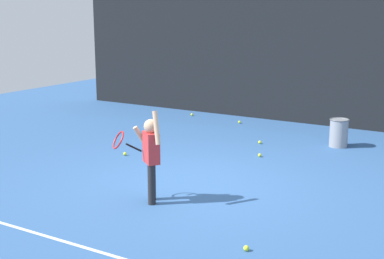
% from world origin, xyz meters
% --- Properties ---
extents(ground_plane, '(20.00, 20.00, 0.00)m').
position_xyz_m(ground_plane, '(0.00, 0.00, 0.00)').
color(ground_plane, '#335B93').
extents(court_line_baseline, '(9.00, 0.05, 0.00)m').
position_xyz_m(court_line_baseline, '(0.00, -2.64, 0.00)').
color(court_line_baseline, white).
rests_on(court_line_baseline, ground).
extents(back_fence_windscreen, '(13.03, 0.08, 2.98)m').
position_xyz_m(back_fence_windscreen, '(0.00, 5.37, 1.49)').
color(back_fence_windscreen, black).
rests_on(back_fence_windscreen, ground).
extents(fence_post_0, '(0.09, 0.09, 3.13)m').
position_xyz_m(fence_post_0, '(-6.36, 5.43, 1.56)').
color(fence_post_0, slate).
rests_on(fence_post_0, ground).
extents(fence_post_1, '(0.09, 0.09, 3.13)m').
position_xyz_m(fence_post_1, '(-3.18, 5.43, 1.56)').
color(fence_post_1, slate).
rests_on(fence_post_1, ground).
extents(fence_post_2, '(0.09, 0.09, 3.13)m').
position_xyz_m(fence_post_2, '(0.00, 5.43, 1.56)').
color(fence_post_2, slate).
rests_on(fence_post_2, ground).
extents(tennis_player, '(0.89, 0.51, 1.35)m').
position_xyz_m(tennis_player, '(-0.03, -0.99, 0.73)').
color(tennis_player, '#232326').
rests_on(tennis_player, ground).
extents(ball_hopper, '(0.38, 0.38, 0.56)m').
position_xyz_m(ball_hopper, '(1.34, 3.53, 0.29)').
color(ball_hopper, gray).
rests_on(ball_hopper, ground).
extents(tennis_ball_0, '(0.07, 0.07, 0.07)m').
position_xyz_m(tennis_ball_0, '(-1.34, 4.52, 0.03)').
color(tennis_ball_0, '#CCE033').
rests_on(tennis_ball_0, ground).
extents(tennis_ball_1, '(0.07, 0.07, 0.07)m').
position_xyz_m(tennis_ball_1, '(-1.89, 0.79, 0.03)').
color(tennis_ball_1, '#CCE033').
rests_on(tennis_ball_1, ground).
extents(tennis_ball_2, '(0.07, 0.07, 0.07)m').
position_xyz_m(tennis_ball_2, '(-1.88, 1.72, 0.03)').
color(tennis_ball_2, '#CCE033').
rests_on(tennis_ball_2, ground).
extents(tennis_ball_3, '(0.07, 0.07, 0.07)m').
position_xyz_m(tennis_ball_3, '(-2.80, 4.73, 0.03)').
color(tennis_ball_3, '#CCE033').
rests_on(tennis_ball_3, ground).
extents(tennis_ball_4, '(0.07, 0.07, 0.07)m').
position_xyz_m(tennis_ball_4, '(1.84, -1.75, 0.03)').
color(tennis_ball_4, '#CCE033').
rests_on(tennis_ball_4, ground).
extents(tennis_ball_5, '(0.07, 0.07, 0.07)m').
position_xyz_m(tennis_ball_5, '(-0.09, 2.93, 0.03)').
color(tennis_ball_5, '#CCE033').
rests_on(tennis_ball_5, ground).
extents(tennis_ball_6, '(0.07, 0.07, 0.07)m').
position_xyz_m(tennis_ball_6, '(0.32, 2.01, 0.03)').
color(tennis_ball_6, '#CCE033').
rests_on(tennis_ball_6, ground).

